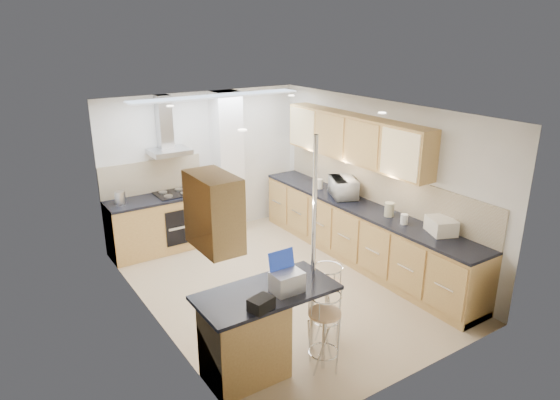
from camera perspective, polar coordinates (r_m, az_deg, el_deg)
ground at (r=7.26m, az=0.02°, el=-9.69°), size 4.80×4.80×0.00m
room_shell at (r=7.13m, az=0.54°, el=3.19°), size 3.64×4.84×2.51m
right_counter at (r=7.90m, az=9.16°, el=-3.74°), size 0.63×4.40×0.92m
back_counter at (r=8.41m, az=-13.40°, el=-2.61°), size 1.70×0.63×0.92m
peninsula at (r=5.45m, az=-1.51°, el=-14.60°), size 1.47×0.72×0.94m
microwave at (r=8.04m, az=7.30°, el=1.42°), size 0.57×0.66×0.31m
laptop at (r=5.15m, az=0.81°, el=-9.34°), size 0.31×0.24×0.21m
bag at (r=4.86m, az=-2.17°, el=-11.79°), size 0.27×0.22×0.13m
bar_stool_near at (r=5.48m, az=5.06°, el=-14.78°), size 0.39×0.39×0.90m
bar_stool_end at (r=6.00m, az=5.33°, el=-11.44°), size 0.44×0.44×0.91m
jar_a at (r=8.44m, az=4.52°, el=1.86°), size 0.13×0.13×0.16m
jar_b at (r=8.16m, az=6.44°, el=1.12°), size 0.13×0.13×0.15m
jar_c at (r=7.34m, az=12.38°, el=-1.06°), size 0.15×0.15×0.20m
jar_d at (r=7.11m, az=14.00°, el=-2.14°), size 0.13×0.13×0.14m
bread_bin at (r=6.92m, az=17.94°, el=-2.82°), size 0.44×0.48×0.20m
kettle at (r=8.04m, az=-17.81°, el=0.25°), size 0.16×0.16×0.21m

